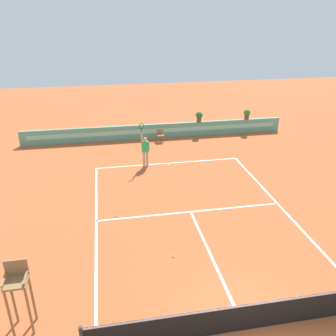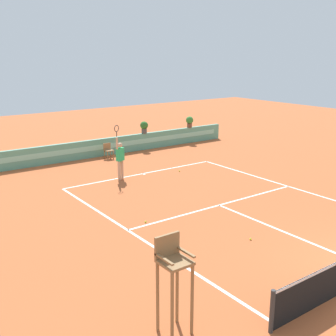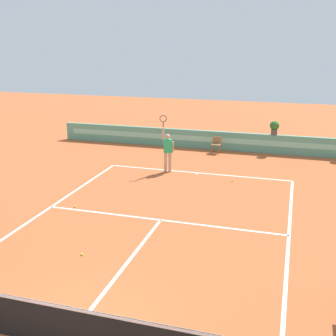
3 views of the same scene
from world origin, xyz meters
The scene contains 12 objects.
ground_plane centered at (0.00, 6.00, 0.00)m, with size 60.00×60.00×0.00m, color #B2562D.
court_lines centered at (0.00, 6.72, 0.00)m, with size 8.32×11.94×0.01m.
net centered at (0.00, 0.00, 0.51)m, with size 8.92×0.10×1.00m.
back_wall_barrier centered at (0.00, 16.39, 0.50)m, with size 18.00×0.21×1.00m.
umpire_chair centered at (-6.05, 1.26, 1.34)m, with size 0.60×0.60×2.14m.
ball_kid_chair centered at (0.15, 15.66, 0.48)m, with size 0.44×0.44×0.85m.
tennis_player centered at (-1.34, 11.69, 1.05)m, with size 0.59×0.34×2.58m.
tennis_ball_near_baseline centered at (1.68, 11.14, 0.03)m, with size 0.07×0.07×0.07m, color #CCE033.
tennis_ball_mid_court centered at (-1.36, 3.46, 0.03)m, with size 0.07×0.07×0.07m, color #CCE033.
tennis_ball_by_sideline centered at (-3.27, 6.60, 0.03)m, with size 0.07×0.07×0.07m, color #CCE033.
potted_plant_far_right centered at (6.52, 16.39, 1.41)m, with size 0.48×0.48×0.72m.
potted_plant_right centered at (3.01, 16.39, 1.41)m, with size 0.48×0.48×0.72m.
Camera 1 is at (-3.42, -6.64, 8.18)m, focal length 37.81 mm.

